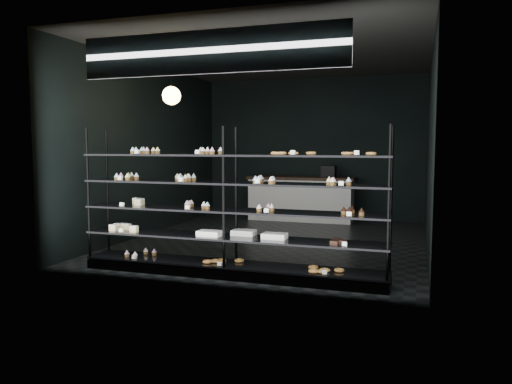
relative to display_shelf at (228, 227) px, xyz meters
The scene contains 5 objects.
room 2.64m from the display_shelf, 91.12° to the left, with size 5.01×6.01×3.20m.
display_shelf is the anchor object (origin of this frame).
signage 2.17m from the display_shelf, 95.72° to the right, with size 3.30×0.05×0.50m.
pendant_lamp 2.60m from the display_shelf, 139.58° to the left, with size 0.28×0.28×0.87m.
service_counter 4.96m from the display_shelf, 92.11° to the left, with size 2.38×0.65×1.23m.
Camera 1 is at (2.35, -8.33, 1.67)m, focal length 35.00 mm.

